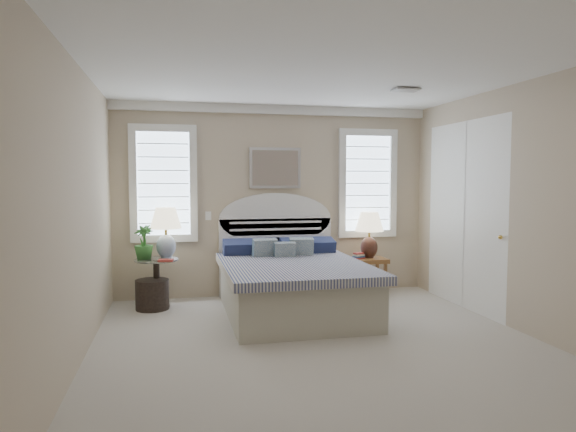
# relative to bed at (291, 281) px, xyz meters

# --- Properties ---
(floor) EXTENTS (4.50, 5.00, 0.01)m
(floor) POSITION_rel_bed_xyz_m (0.00, -1.46, -0.39)
(floor) COLOR #B4A899
(floor) RESTS_ON ground
(ceiling) EXTENTS (4.50, 5.00, 0.01)m
(ceiling) POSITION_rel_bed_xyz_m (0.00, -1.46, 2.31)
(ceiling) COLOR white
(ceiling) RESTS_ON wall_back
(wall_back) EXTENTS (4.50, 0.02, 2.70)m
(wall_back) POSITION_rel_bed_xyz_m (0.00, 1.04, 0.96)
(wall_back) COLOR #C3B092
(wall_back) RESTS_ON floor
(wall_left) EXTENTS (0.02, 5.00, 2.70)m
(wall_left) POSITION_rel_bed_xyz_m (-2.25, -1.46, 0.96)
(wall_left) COLOR #C3B092
(wall_left) RESTS_ON floor
(wall_right) EXTENTS (0.02, 5.00, 2.70)m
(wall_right) POSITION_rel_bed_xyz_m (2.25, -1.46, 0.96)
(wall_right) COLOR #C3B092
(wall_right) RESTS_ON floor
(crown_molding) EXTENTS (4.50, 0.08, 0.12)m
(crown_molding) POSITION_rel_bed_xyz_m (0.00, 1.00, 2.25)
(crown_molding) COLOR white
(crown_molding) RESTS_ON wall_back
(hvac_vent) EXTENTS (0.30, 0.20, 0.02)m
(hvac_vent) POSITION_rel_bed_xyz_m (1.20, -0.66, 2.29)
(hvac_vent) COLOR #B2B2B2
(hvac_vent) RESTS_ON ceiling
(switch_plate) EXTENTS (0.08, 0.01, 0.12)m
(switch_plate) POSITION_rel_bed_xyz_m (-0.95, 1.03, 0.76)
(switch_plate) COLOR white
(switch_plate) RESTS_ON wall_back
(window_left) EXTENTS (0.90, 0.06, 1.60)m
(window_left) POSITION_rel_bed_xyz_m (-1.55, 1.02, 1.21)
(window_left) COLOR silver
(window_left) RESTS_ON wall_back
(window_right) EXTENTS (0.90, 0.06, 1.60)m
(window_right) POSITION_rel_bed_xyz_m (1.40, 1.02, 1.21)
(window_right) COLOR silver
(window_right) RESTS_ON wall_back
(painting) EXTENTS (0.74, 0.04, 0.58)m
(painting) POSITION_rel_bed_xyz_m (0.00, 1.00, 1.43)
(painting) COLOR silver
(painting) RESTS_ON wall_back
(closet_door) EXTENTS (0.02, 1.80, 2.40)m
(closet_door) POSITION_rel_bed_xyz_m (2.23, -0.26, 0.81)
(closet_door) COLOR white
(closet_door) RESTS_ON floor
(bed) EXTENTS (1.72, 2.28, 1.47)m
(bed) POSITION_rel_bed_xyz_m (0.00, 0.00, 0.00)
(bed) COLOR #B6B2A0
(bed) RESTS_ON floor
(side_table_left) EXTENTS (0.56, 0.56, 0.63)m
(side_table_left) POSITION_rel_bed_xyz_m (-1.65, 0.59, 0.00)
(side_table_left) COLOR black
(side_table_left) RESTS_ON floor
(nightstand_right) EXTENTS (0.50, 0.40, 0.53)m
(nightstand_right) POSITION_rel_bed_xyz_m (1.30, 0.69, 0.00)
(nightstand_right) COLOR brown
(nightstand_right) RESTS_ON floor
(floor_pot) EXTENTS (0.48, 0.48, 0.38)m
(floor_pot) POSITION_rel_bed_xyz_m (-1.70, 0.49, -0.19)
(floor_pot) COLOR black
(floor_pot) RESTS_ON floor
(lamp_left) EXTENTS (0.54, 0.54, 0.67)m
(lamp_left) POSITION_rel_bed_xyz_m (-1.52, 0.69, 0.65)
(lamp_left) COLOR silver
(lamp_left) RESTS_ON side_table_left
(lamp_right) EXTENTS (0.49, 0.49, 0.67)m
(lamp_right) POSITION_rel_bed_xyz_m (1.32, 0.73, 0.55)
(lamp_right) COLOR black
(lamp_right) RESTS_ON nightstand_right
(potted_plant) EXTENTS (0.31, 0.31, 0.44)m
(potted_plant) POSITION_rel_bed_xyz_m (-1.80, 0.61, 0.46)
(potted_plant) COLOR #296829
(potted_plant) RESTS_ON side_table_left
(books_left) EXTENTS (0.20, 0.16, 0.02)m
(books_left) POSITION_rel_bed_xyz_m (-1.53, 0.37, 0.26)
(books_left) COLOR #A43029
(books_left) RESTS_ON side_table_left
(books_right) EXTENTS (0.19, 0.16, 0.09)m
(books_right) POSITION_rel_bed_xyz_m (1.14, 0.66, 0.18)
(books_right) COLOR #A43029
(books_right) RESTS_ON nightstand_right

